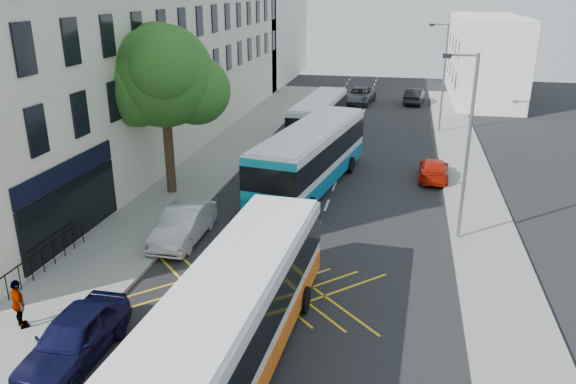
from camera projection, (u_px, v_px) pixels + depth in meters
The scene contains 18 objects.
pavement_left at pixel (172, 192), 30.56m from camera, with size 5.00×70.00×0.15m, color gray.
pavement_right at pixel (478, 215), 27.47m from camera, with size 3.00×70.00×0.15m, color gray.
terrace_main at pixel (144, 47), 38.04m from camera, with size 8.30×45.00×13.50m.
terrace_far at pixel (259, 37), 66.68m from camera, with size 8.00×20.00×10.00m, color silver.
building_right at pixel (484, 57), 55.77m from camera, with size 6.00×18.00×8.00m, color silver.
street_tree at pixel (163, 77), 28.39m from camera, with size 6.30×5.70×8.80m.
lamp_near at pixel (466, 139), 23.40m from camera, with size 1.45×0.15×8.00m.
lamp_far at pixel (443, 72), 41.78m from camera, with size 1.45×0.15×8.00m.
railings at pixel (43, 259), 21.65m from camera, with size 0.08×5.60×1.14m, color black, non-canonical shape.
bus_near at pixel (237, 312), 16.35m from camera, with size 3.24×11.56×3.22m.
bus_mid at pixel (311, 156), 30.97m from camera, with size 4.80×12.48×3.43m.
bus_far at pixel (319, 116), 42.01m from camera, with size 3.09×10.32×2.86m.
parked_car_blue at pixel (74, 337), 16.73m from camera, with size 1.81×4.50×1.53m, color black.
parked_car_silver at pixel (183, 225), 24.69m from camera, with size 1.60×4.59×1.51m, color #B4B7BC.
red_hatchback at pixel (434, 169), 32.73m from camera, with size 1.68×4.12×1.20m, color red.
distant_car_grey at pixel (359, 96), 54.06m from camera, with size 2.48×5.38×1.49m, color #42444A.
distant_car_dark at pixel (415, 96), 53.89m from camera, with size 1.57×4.50×1.48m, color black.
pedestrian_far at pixel (19, 304), 18.04m from camera, with size 1.00×0.42×1.70m, color gray.
Camera 1 is at (3.57, -11.78, 10.60)m, focal length 35.00 mm.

